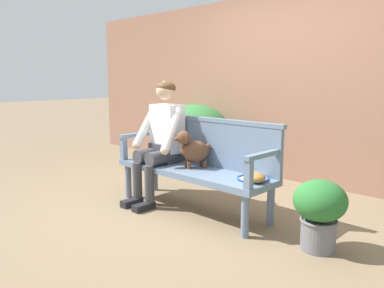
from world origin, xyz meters
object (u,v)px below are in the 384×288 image
Objects in this scene: baseball_glove at (255,177)px; potted_plant at (320,209)px; garden_bench at (192,174)px; tennis_racket at (254,178)px; person_seated at (162,137)px; dog_on_bench at (192,149)px.

baseball_glove is 0.39× the size of potted_plant.
baseball_glove is (0.77, 0.01, 0.10)m from garden_bench.
person_seated is at bearing -174.51° from tennis_racket.
tennis_racket is (1.13, 0.11, -0.26)m from person_seated.
person_seated is 0.43m from dog_on_bench.
baseball_glove is (1.21, 0.02, -0.23)m from person_seated.
dog_on_bench is at bearing 5.40° from person_seated.
potted_plant reaches higher than tennis_racket.
dog_on_bench is 1.42m from potted_plant.
tennis_racket is at bearing 7.85° from garden_bench.
baseball_glove is at bearing -179.72° from potted_plant.
potted_plant reaches higher than baseball_glove.
dog_on_bench is (0.42, 0.04, -0.08)m from person_seated.
baseball_glove reaches higher than tennis_racket.
person_seated reaches higher than potted_plant.
baseball_glove is at bearing -49.73° from tennis_racket.
tennis_racket is (0.69, 0.10, 0.07)m from garden_bench.
garden_bench is at bearing -172.15° from tennis_racket.
tennis_racket is 1.03× the size of potted_plant.
garden_bench is at bearing -147.62° from baseball_glove.
potted_plant is (0.68, -0.09, -0.11)m from tennis_racket.
garden_bench is 1.36× the size of person_seated.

